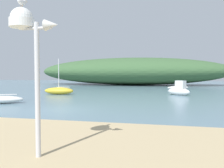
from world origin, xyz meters
The scene contains 7 objects.
ground_plane centered at (0.00, 0.00, 0.00)m, with size 120.00×120.00×0.00m, color slate.
distant_hill centered at (0.58, 31.99, 2.72)m, with size 38.13×12.40×5.44m, color #3D6038.
mast_structure centered at (2.95, -7.48, 3.17)m, with size 1.20×0.58×3.54m.
seagull_on_radar centered at (2.83, -7.47, 3.87)m, with size 0.14×0.33×0.23m.
motorboat_far_left centered at (8.73, 20.29, 0.43)m, with size 3.46×2.57×1.23m.
sailboat_west_reach centered at (-4.53, 9.73, 0.39)m, with size 3.26×1.37×3.81m.
motorboat_by_sandbar centered at (8.03, 11.37, 0.55)m, with size 2.47×2.11×1.51m.
Camera 1 is at (6.00, -12.17, 2.17)m, focal length 35.38 mm.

